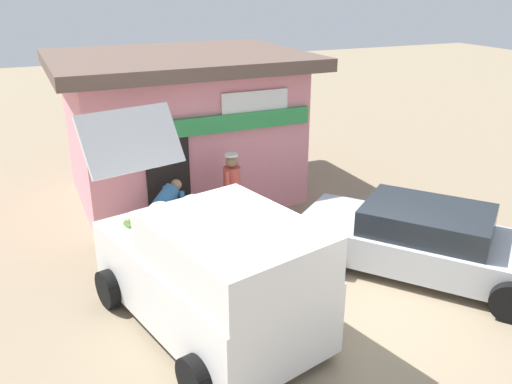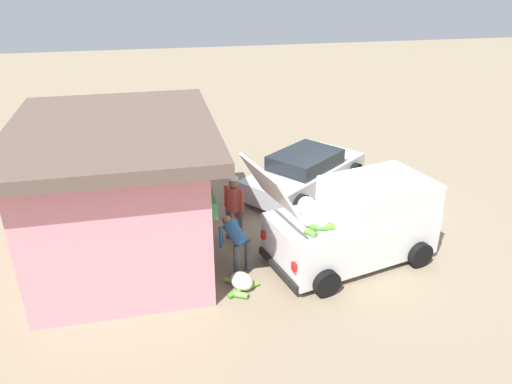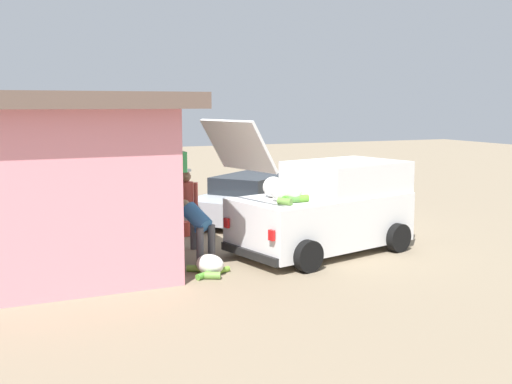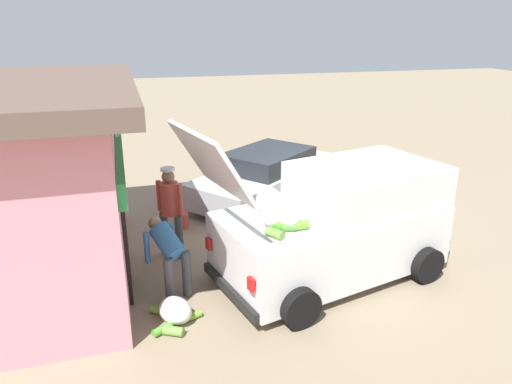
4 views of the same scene
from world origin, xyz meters
TOP-DOWN VIEW (x-y plane):
  - ground_plane at (0.00, 0.00)m, footprint 60.00×60.00m
  - delivery_van at (-2.32, 0.67)m, footprint 2.98×4.76m
  - parked_sedan at (1.71, 0.75)m, footprint 4.17×4.60m
  - vendor_standing at (-0.93, 3.42)m, footprint 0.48×0.48m
  - customer_bending at (-2.28, 3.58)m, footprint 0.76×0.71m
  - unloaded_banana_pile at (-3.07, 3.61)m, footprint 0.85×0.78m
  - paint_bucket at (0.34, 3.11)m, footprint 0.29×0.29m

SIDE VIEW (x-z plane):
  - ground_plane at x=0.00m, z-range 0.00..0.00m
  - unloaded_banana_pile at x=-3.07m, z-range -0.02..0.35m
  - paint_bucket at x=0.34m, z-range 0.00..0.35m
  - parked_sedan at x=1.71m, z-range -0.03..1.20m
  - customer_bending at x=-2.28m, z-range 0.16..1.43m
  - delivery_van at x=-2.32m, z-range -0.49..2.40m
  - vendor_standing at x=-0.93m, z-range 0.14..1.90m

